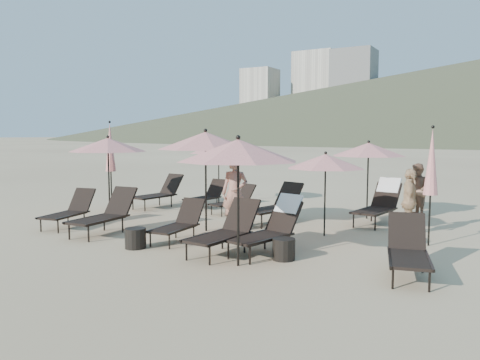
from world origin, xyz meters
The scene contains 26 objects.
ground centered at (0.00, 0.00, 0.00)m, with size 800.00×800.00×0.00m, color #D6BA8C.
hotel_skyline centered at (-93.62, 271.21, 24.18)m, with size 109.00×82.00×55.00m.
lounger_0 centered at (-4.32, 0.21, 0.44)m, with size 0.94×1.72×0.94m.
lounger_1 centered at (-2.89, 0.07, 0.50)m, with size 0.84×1.90×1.06m.
lounger_2 centered at (-0.87, 0.33, 0.42)m, with size 0.70×1.59×0.89m.
lounger_3 centered at (0.62, -0.09, 0.48)m, with size 0.85×1.86×1.04m.
lounger_4 centered at (1.38, 0.41, 0.54)m, with size 1.04×1.91×1.13m.
lounger_5 centered at (4.08, 0.19, 0.45)m, with size 1.03×1.79×0.97m.
lounger_6 centered at (-4.47, 3.95, 0.49)m, with size 0.93×1.91×1.05m.
lounger_7 centered at (-3.04, 4.62, 0.42)m, with size 0.77×1.62×0.90m.
lounger_8 centered at (-1.70, 4.15, 0.40)m, with size 0.99×1.59×0.86m.
lounger_9 centered at (0.05, 3.37, 0.49)m, with size 1.14×1.95×1.06m.
lounger_10 centered at (2.52, 4.70, 0.57)m, with size 0.96×1.99×1.19m.
umbrella_open_0 centered at (-4.58, 1.86, 2.09)m, with size 2.19×2.19×2.36m.
umbrella_open_1 centered at (-0.97, 1.56, 2.23)m, with size 2.35×2.35×2.53m.
umbrella_open_2 centered at (1.78, 2.46, 1.76)m, with size 1.85×1.85×2.00m.
umbrella_open_3 centered at (-3.24, 5.69, 1.92)m, with size 2.02×2.02×2.17m.
umbrella_open_4 centered at (2.03, 5.27, 1.97)m, with size 2.07×2.07×2.23m.
umbrella_open_5 centered at (1.29, -0.73, 2.10)m, with size 2.21×2.21×2.37m.
umbrella_closed_0 centered at (4.06, 2.66, 1.79)m, with size 0.30×0.30×2.58m.
umbrella_closed_1 centered at (-5.59, 2.94, 1.97)m, with size 0.33×0.33×2.82m.
side_table_0 centered at (-1.25, -0.67, 0.21)m, with size 0.44×0.44×0.43m, color black.
side_table_1 centered at (1.84, 0.06, 0.21)m, with size 0.44×0.44×0.41m, color black.
beachgoer_a centered at (-0.48, 2.13, 0.91)m, with size 0.67×0.44×1.83m, color #AF745F.
beachgoer_b centered at (3.18, 6.42, 0.78)m, with size 0.76×0.59×1.55m, color #9E6D51.
beachgoer_c centered at (3.48, 3.56, 0.79)m, with size 0.93×0.39×1.59m, color tan.
Camera 1 is at (5.50, -7.92, 2.38)m, focal length 35.00 mm.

